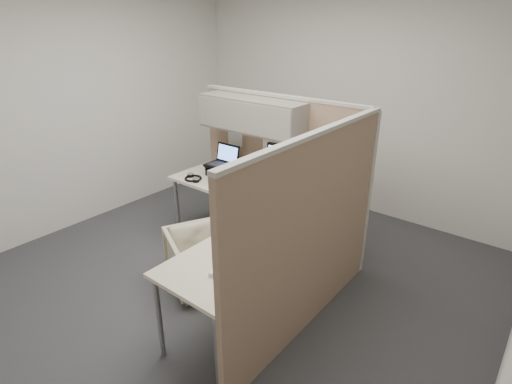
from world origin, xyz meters
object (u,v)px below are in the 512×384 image
Objects in this scene: office_chair at (203,257)px; desk at (250,213)px; keyboard at (277,202)px; monitor_left at (287,164)px.

desk is at bearing -8.12° from office_chair.
desk is 0.29m from keyboard.
desk is at bearing -108.38° from keyboard.
desk is at bearing -96.87° from monitor_left.
keyboard reaches higher than desk.
monitor_left reaches higher than desk.
monitor_left is at bearing 88.90° from desk.
desk is 0.65m from monitor_left.
keyboard reaches higher than office_chair.
keyboard is (0.37, 0.63, 0.44)m from office_chair.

